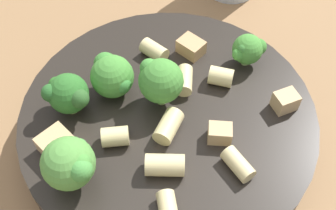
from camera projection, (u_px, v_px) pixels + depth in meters
ground_plane at (168, 137)px, 0.39m from camera, size 2.00×2.00×0.00m
pasta_bowl at (168, 123)px, 0.37m from camera, size 0.25×0.25×0.04m
broccoli_floret_0 at (112, 76)px, 0.35m from camera, size 0.04×0.04×0.04m
broccoli_floret_1 at (70, 163)px, 0.29m from camera, size 0.04×0.04×0.05m
broccoli_floret_2 at (161, 80)px, 0.34m from camera, size 0.04×0.04×0.05m
broccoli_floret_3 at (67, 94)px, 0.34m from camera, size 0.04×0.04×0.04m
broccoli_floret_4 at (248, 49)px, 0.37m from camera, size 0.03×0.03×0.03m
rigatoni_0 at (168, 209)px, 0.30m from camera, size 0.03×0.02×0.01m
rigatoni_1 at (221, 77)px, 0.37m from camera, size 0.03×0.03×0.02m
rigatoni_2 at (168, 126)px, 0.34m from camera, size 0.03×0.03×0.02m
rigatoni_3 at (184, 80)px, 0.37m from camera, size 0.03×0.03×0.01m
rigatoni_4 at (115, 137)px, 0.33m from camera, size 0.02×0.03×0.02m
rigatoni_5 at (238, 164)px, 0.32m from camera, size 0.03×0.02×0.01m
rigatoni_6 at (165, 165)px, 0.32m from camera, size 0.03×0.03×0.02m
rigatoni_7 at (154, 51)px, 0.39m from camera, size 0.03×0.02×0.01m
chicken_chunk_0 at (220, 133)px, 0.33m from camera, size 0.02×0.02×0.01m
chicken_chunk_1 at (57, 145)px, 0.33m from camera, size 0.03×0.03×0.01m
chicken_chunk_2 at (285, 101)px, 0.35m from camera, size 0.02×0.02×0.02m
chicken_chunk_3 at (191, 47)px, 0.39m from camera, size 0.03×0.03×0.01m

